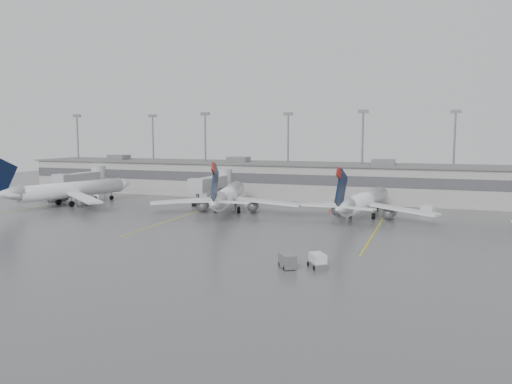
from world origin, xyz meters
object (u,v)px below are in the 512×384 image
(jet_mid_right, at_px, (363,201))
(baggage_tug, at_px, (318,262))
(jet_far_left, at_px, (67,190))
(jet_mid_left, at_px, (227,195))

(jet_mid_right, distance_m, baggage_tug, 36.18)
(jet_far_left, xyz_separation_m, jet_mid_left, (35.40, 3.06, -0.07))
(jet_mid_left, bearing_deg, jet_mid_right, -9.05)
(jet_far_left, distance_m, jet_mid_left, 35.53)
(jet_mid_left, relative_size, baggage_tug, 10.68)
(jet_far_left, distance_m, baggage_tug, 68.15)
(jet_far_left, bearing_deg, baggage_tug, -11.39)
(jet_far_left, height_order, baggage_tug, jet_far_left)
(jet_mid_left, distance_m, jet_mid_right, 25.55)
(jet_far_left, bearing_deg, jet_mid_right, 20.47)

